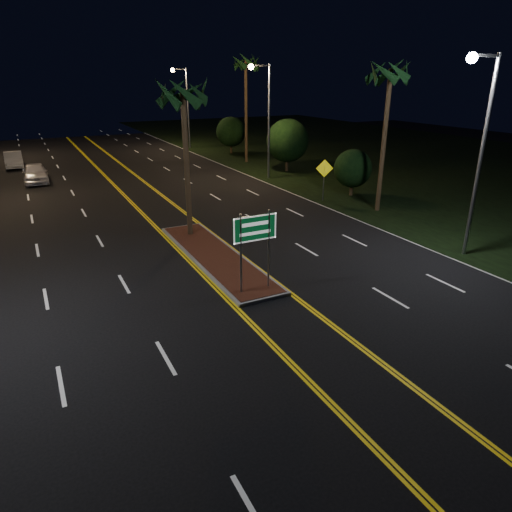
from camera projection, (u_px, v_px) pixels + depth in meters
ground at (291, 324)px, 15.90m from camera, size 120.00×120.00×0.00m
grass_right at (409, 157)px, 49.29m from camera, size 40.00×110.00×0.01m
median_island at (215, 256)px, 21.67m from camera, size 2.25×10.25×0.17m
highway_sign at (255, 236)px, 17.34m from camera, size 1.80×0.08×3.20m
streetlight_right_near at (479, 135)px, 19.97m from camera, size 1.91×0.44×9.00m
streetlight_right_mid at (265, 109)px, 36.55m from camera, size 1.91×0.44×9.00m
streetlight_right_far at (184, 99)px, 53.14m from camera, size 1.91×0.44×9.00m
palm_median at (183, 94)px, 21.94m from camera, size 2.40×2.40×8.30m
palm_right_near at (391, 74)px, 26.46m from camera, size 2.40×2.40×9.30m
palm_right_far at (246, 64)px, 42.83m from camera, size 2.40×2.40×10.30m
shrub_near at (353, 169)px, 32.49m from camera, size 2.70×2.70×3.30m
shrub_mid at (288, 141)px, 40.71m from camera, size 3.78×3.78×4.62m
shrub_far at (231, 132)px, 50.72m from camera, size 3.24×3.24×3.96m
car_near at (35, 171)px, 36.88m from camera, size 2.44×5.45×1.80m
car_far at (13, 158)px, 43.15m from camera, size 2.24×5.10×1.69m
warning_sign at (324, 174)px, 31.10m from camera, size 1.12×0.46×2.84m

